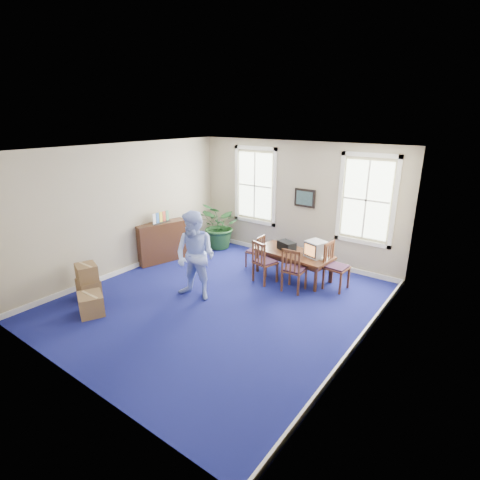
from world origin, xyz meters
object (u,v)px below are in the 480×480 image
Objects in this scene: crt_tv at (316,249)px; credenza at (162,242)px; potted_plant at (221,226)px; cardboard_boxes at (97,281)px; chair_near_left at (265,261)px; conference_table at (293,264)px; man at (195,256)px.

crt_tv is 4.14m from credenza.
cardboard_boxes is (-0.12, -4.10, -0.30)m from potted_plant.
chair_near_left is (-0.95, -0.69, -0.32)m from crt_tv.
cardboard_boxes is at bearing -116.32° from crt_tv.
conference_table is at bearing 50.61° from cardboard_boxes.
potted_plant is at bearing -171.48° from crt_tv.
credenza reaches higher than conference_table.
cardboard_boxes is (-1.73, -1.28, -0.57)m from man.
credenza is at bearing 146.44° from man.
conference_table is 4.19× the size of crt_tv.
credenza reaches higher than crt_tv.
potted_plant is (0.62, 1.75, 0.15)m from credenza.
man is 1.39× the size of potted_plant.
chair_near_left reaches higher than conference_table.
conference_table is 0.98× the size of man.
chair_near_left is at bearing -114.93° from conference_table.
man reaches higher than conference_table.
credenza is at bearing 24.83° from chair_near_left.
chair_near_left is at bearing 25.37° from credenza.
credenza is at bearing -145.17° from crt_tv.
potted_plant is (-2.76, 0.59, 0.37)m from conference_table.
credenza is 1.87m from potted_plant.
cardboard_boxes is at bearing -151.54° from man.
chair_near_left is 0.74× the size of potted_plant.
man is (-0.76, -1.58, 0.45)m from chair_near_left.
cardboard_boxes is at bearing -91.72° from potted_plant.
man is (-1.15, -2.23, 0.65)m from conference_table.
chair_near_left is at bearing -27.54° from potted_plant.
potted_plant is (-1.61, 2.82, -0.27)m from man.
man is (-1.72, -2.28, 0.13)m from crt_tv.
cardboard_boxes is (-3.45, -3.56, -0.44)m from crt_tv.
credenza is at bearing 102.02° from cardboard_boxes.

